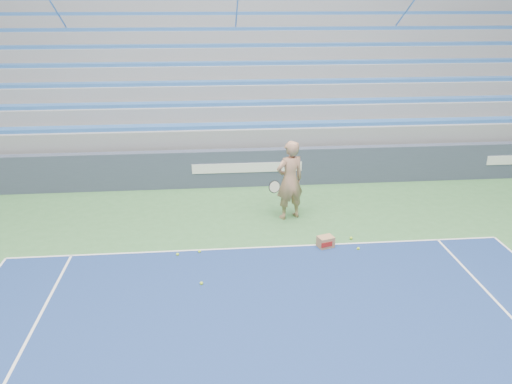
# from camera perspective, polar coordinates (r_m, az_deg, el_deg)

# --- Properties ---
(sponsor_barrier) EXTENTS (30.00, 0.32, 1.10)m
(sponsor_barrier) POSITION_cam_1_polar(r_m,az_deg,el_deg) (14.67, -1.03, 2.81)
(sponsor_barrier) COLOR #384155
(sponsor_barrier) RESTS_ON ground
(bleachers) EXTENTS (31.00, 9.15, 7.30)m
(bleachers) POSITION_cam_1_polar(r_m,az_deg,el_deg) (19.82, -2.34, 13.08)
(bleachers) COLOR gray
(bleachers) RESTS_ON ground
(tennis_player) EXTENTS (1.03, 0.97, 2.02)m
(tennis_player) POSITION_cam_1_polar(r_m,az_deg,el_deg) (12.34, 3.87, 1.35)
(tennis_player) COLOR tan
(tennis_player) RESTS_ON ground
(ball_box) EXTENTS (0.40, 0.36, 0.26)m
(ball_box) POSITION_cam_1_polar(r_m,az_deg,el_deg) (11.30, 7.96, -5.67)
(ball_box) COLOR #A57750
(ball_box) RESTS_ON ground
(tennis_ball_0) EXTENTS (0.07, 0.07, 0.07)m
(tennis_ball_0) POSITION_cam_1_polar(r_m,az_deg,el_deg) (11.34, 11.60, -6.36)
(tennis_ball_0) COLOR #AEDE2D
(tennis_ball_0) RESTS_ON ground
(tennis_ball_1) EXTENTS (0.07, 0.07, 0.07)m
(tennis_ball_1) POSITION_cam_1_polar(r_m,az_deg,el_deg) (11.78, 10.81, -5.19)
(tennis_ball_1) COLOR #AEDE2D
(tennis_ball_1) RESTS_ON ground
(tennis_ball_2) EXTENTS (0.07, 0.07, 0.07)m
(tennis_ball_2) POSITION_cam_1_polar(r_m,az_deg,el_deg) (11.01, -8.95, -7.05)
(tennis_ball_2) COLOR #AEDE2D
(tennis_ball_2) RESTS_ON ground
(tennis_ball_3) EXTENTS (0.07, 0.07, 0.07)m
(tennis_ball_3) POSITION_cam_1_polar(r_m,az_deg,el_deg) (9.92, -6.25, -10.34)
(tennis_ball_3) COLOR #AEDE2D
(tennis_ball_3) RESTS_ON ground
(tennis_ball_4) EXTENTS (0.07, 0.07, 0.07)m
(tennis_ball_4) POSITION_cam_1_polar(r_m,az_deg,el_deg) (11.07, -6.49, -6.76)
(tennis_ball_4) COLOR #AEDE2D
(tennis_ball_4) RESTS_ON ground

